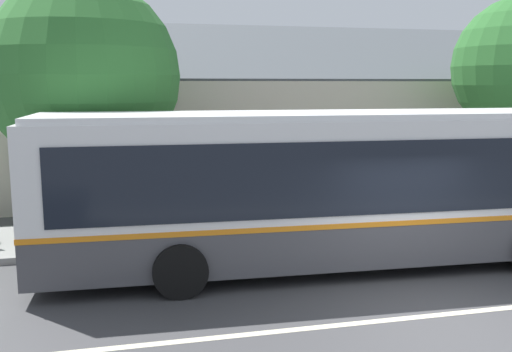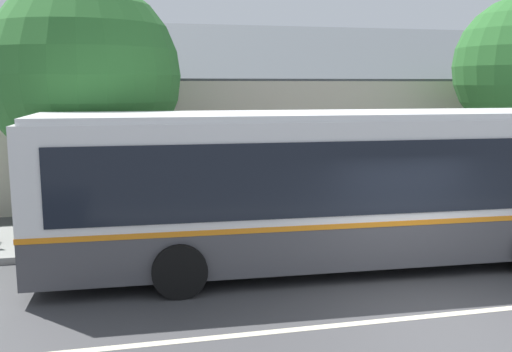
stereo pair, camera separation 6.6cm
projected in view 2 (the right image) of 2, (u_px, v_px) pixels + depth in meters
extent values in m
plane|color=#424244|center=(441.00, 315.00, 9.49)|extent=(300.00, 300.00, 0.00)
cube|color=gray|center=(321.00, 225.00, 15.25)|extent=(60.00, 3.00, 0.15)
cube|color=beige|center=(441.00, 315.00, 9.49)|extent=(60.00, 0.16, 0.01)
cube|color=beige|center=(285.00, 130.00, 23.08)|extent=(24.39, 9.84, 3.90)
cube|color=#4C5156|center=(305.00, 52.00, 20.23)|extent=(24.99, 4.98, 2.24)
cube|color=#4C5156|center=(270.00, 58.00, 24.96)|extent=(24.99, 4.98, 2.24)
cube|color=beige|center=(111.00, 13.00, 21.81)|extent=(0.70, 0.70, 1.20)
cube|color=black|center=(47.00, 143.00, 16.39)|extent=(1.10, 0.06, 1.30)
cube|color=#4C3323|center=(429.00, 166.00, 19.28)|extent=(1.00, 0.06, 2.10)
cube|color=#47474C|center=(337.00, 233.00, 12.00)|extent=(12.32, 2.95, 0.85)
cube|color=orange|center=(337.00, 211.00, 11.93)|extent=(12.34, 2.97, 0.10)
cube|color=white|center=(338.00, 164.00, 11.77)|extent=(12.32, 2.95, 1.89)
cube|color=white|center=(339.00, 115.00, 11.61)|extent=(12.07, 2.82, 0.12)
cube|color=black|center=(320.00, 161.00, 13.01)|extent=(11.25, 0.45, 1.39)
cube|color=black|center=(360.00, 179.00, 10.56)|extent=(11.25, 0.45, 1.39)
cube|color=#B21919|center=(254.00, 222.00, 12.95)|extent=(3.42, 0.16, 0.60)
cube|color=black|center=(506.00, 178.00, 13.99)|extent=(0.90, 0.06, 2.50)
cylinder|color=black|center=(467.00, 221.00, 13.95)|extent=(1.01, 0.32, 1.00)
cylinder|color=black|center=(173.00, 235.00, 12.62)|extent=(1.01, 0.32, 1.00)
cylinder|color=black|center=(180.00, 271.00, 10.20)|extent=(1.01, 0.32, 1.00)
cylinder|color=#4C3828|center=(90.00, 187.00, 14.36)|extent=(0.39, 0.39, 2.48)
sphere|color=#2D6B2D|center=(84.00, 76.00, 13.92)|extent=(4.69, 4.69, 4.69)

